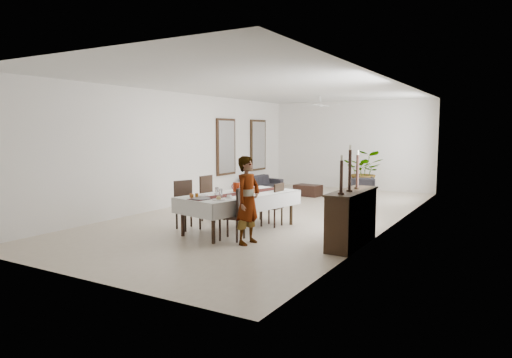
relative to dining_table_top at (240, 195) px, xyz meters
name	(u,v)px	position (x,y,z in m)	size (l,w,h in m)	color
floor	(274,214)	(-0.29, 2.10, -0.75)	(6.00, 12.00, 0.00)	beige
ceiling	(274,87)	(-0.29, 2.10, 2.45)	(6.00, 12.00, 0.02)	silver
wall_back	(351,145)	(-0.29, 8.10, 0.85)	(6.00, 0.02, 3.20)	white
wall_front	(74,168)	(-0.29, -3.90, 0.85)	(6.00, 0.02, 3.20)	white
wall_left	(182,149)	(-3.29, 2.10, 0.85)	(0.02, 12.00, 3.20)	white
wall_right	(394,154)	(2.71, 2.10, 0.85)	(0.02, 12.00, 3.20)	white
dining_table_top	(240,195)	(0.00, 0.00, 0.00)	(1.04, 2.50, 0.05)	black
table_leg_fl	(183,218)	(-0.70, -1.06, -0.39)	(0.07, 0.07, 0.73)	black
table_leg_fr	(213,225)	(0.20, -1.26, -0.39)	(0.07, 0.07, 0.73)	black
table_leg_bl	(261,204)	(-0.20, 1.26, -0.39)	(0.07, 0.07, 0.73)	black
table_leg_br	(291,209)	(0.70, 1.06, -0.39)	(0.07, 0.07, 0.73)	black
tablecloth_top	(240,194)	(0.00, 0.00, 0.03)	(1.23, 2.68, 0.01)	white
tablecloth_drape_left	(220,198)	(-0.59, 0.13, -0.12)	(0.01, 2.68, 0.31)	white
tablecloth_drape_right	(261,204)	(0.59, -0.13, -0.12)	(0.01, 2.68, 0.31)	silver
tablecloth_drape_near	(191,209)	(-0.28, -1.31, -0.12)	(1.23, 0.01, 0.31)	silver
tablecloth_drape_far	(280,194)	(0.28, 1.31, -0.12)	(1.23, 0.01, 0.31)	silver
table_runner	(240,193)	(0.00, 0.00, 0.04)	(0.36, 2.60, 0.00)	#551C18
red_pitcher	(236,187)	(-0.22, 0.21, 0.14)	(0.16, 0.16, 0.21)	maroon
pitcher_handle	(234,187)	(-0.31, 0.23, 0.14)	(0.12, 0.12, 0.02)	maroon
wine_glass_near	(221,193)	(-0.02, -0.69, 0.13)	(0.07, 0.07, 0.18)	white
wine_glass_mid	(217,192)	(-0.22, -0.54, 0.13)	(0.07, 0.07, 0.18)	white
teacup_right	(229,197)	(0.17, -0.68, 0.07)	(0.09, 0.09, 0.06)	white
saucer_right	(229,198)	(0.17, -0.68, 0.04)	(0.16, 0.16, 0.01)	white
teacup_left	(217,192)	(-0.38, -0.29, 0.07)	(0.09, 0.09, 0.06)	silver
saucer_left	(217,194)	(-0.38, -0.29, 0.04)	(0.16, 0.16, 0.01)	white
plate_near_right	(219,200)	(0.14, -0.99, 0.05)	(0.25, 0.25, 0.02)	white
bread_near_right	(219,198)	(0.14, -0.99, 0.07)	(0.09, 0.09, 0.09)	#DEB46C
plate_near_left	(202,196)	(-0.47, -0.70, 0.05)	(0.25, 0.25, 0.02)	silver
plate_far_left	(247,189)	(-0.21, 0.63, 0.05)	(0.25, 0.25, 0.02)	silver
serving_tray	(201,199)	(-0.23, -1.07, 0.05)	(0.37, 0.37, 0.02)	#434248
jam_jar_a	(192,196)	(-0.46, -1.05, 0.08)	(0.07, 0.07, 0.08)	#984D16
jam_jar_b	(191,195)	(-0.55, -0.97, 0.08)	(0.07, 0.07, 0.08)	#994416
jam_jar_c	(197,195)	(-0.47, -0.88, 0.08)	(0.07, 0.07, 0.08)	#8D4F14
fruit_basket	(250,190)	(0.11, 0.24, 0.09)	(0.31, 0.31, 0.10)	brown
fruit_red	(252,187)	(0.14, 0.26, 0.17)	(0.09, 0.09, 0.09)	#A81A10
fruit_green	(250,186)	(0.07, 0.28, 0.17)	(0.08, 0.08, 0.08)	olive
fruit_yellow	(248,187)	(0.09, 0.19, 0.17)	(0.09, 0.09, 0.09)	yellow
chair_right_near_seat	(232,217)	(0.33, -0.81, -0.30)	(0.44, 0.44, 0.05)	black
chair_right_near_leg_fl	(237,231)	(0.54, -0.96, -0.54)	(0.04, 0.04, 0.43)	black
chair_right_near_leg_fr	(244,228)	(0.48, -0.61, -0.54)	(0.04, 0.04, 0.43)	black
chair_right_near_leg_bl	(220,230)	(0.18, -1.02, -0.54)	(0.04, 0.04, 0.43)	black
chair_right_near_leg_br	(228,226)	(0.13, -0.66, -0.54)	(0.04, 0.04, 0.43)	black
chair_right_near_back	(241,202)	(0.53, -0.78, 0.00)	(0.44, 0.04, 0.56)	black
chair_right_far_seat	(272,207)	(0.38, 0.72, -0.33)	(0.41, 0.41, 0.05)	black
chair_right_far_leg_fl	(274,219)	(0.54, 0.55, -0.55)	(0.04, 0.04, 0.40)	black
chair_right_far_leg_fr	(282,217)	(0.55, 0.88, -0.55)	(0.04, 0.04, 0.40)	black
chair_right_far_leg_bl	(261,217)	(0.21, 0.56, -0.55)	(0.04, 0.04, 0.40)	black
chair_right_far_leg_br	(269,215)	(0.22, 0.89, -0.55)	(0.04, 0.04, 0.40)	black
chair_right_far_back	(279,195)	(0.57, 0.72, -0.05)	(0.41, 0.04, 0.52)	black
chair_left_near_seat	(188,208)	(-1.01, -0.48, -0.29)	(0.44, 0.44, 0.05)	black
chair_left_near_leg_fl	(191,217)	(-1.12, -0.25, -0.54)	(0.04, 0.04, 0.44)	black
chair_left_near_leg_fr	(177,219)	(-1.25, -0.59, -0.54)	(0.04, 0.04, 0.44)	black
chair_left_near_leg_bl	(200,219)	(-0.78, -0.38, -0.54)	(0.04, 0.04, 0.44)	black
chair_left_near_leg_br	(185,221)	(-0.91, -0.72, -0.54)	(0.04, 0.04, 0.44)	black
chair_left_near_back	(183,193)	(-1.20, -0.42, 0.01)	(0.44, 0.04, 0.56)	black
chair_left_far_seat	(213,201)	(-1.11, 0.56, -0.28)	(0.45, 0.45, 0.05)	black
chair_left_far_leg_fl	(212,209)	(-1.28, 0.75, -0.53)	(0.04, 0.04, 0.44)	black
chair_left_far_leg_fr	(202,212)	(-1.30, 0.39, -0.53)	(0.04, 0.04, 0.44)	black
chair_left_far_leg_bl	(224,211)	(-0.92, 0.74, -0.53)	(0.04, 0.04, 0.44)	black
chair_left_far_leg_br	(215,213)	(-0.93, 0.37, -0.53)	(0.04, 0.04, 0.44)	black
chair_left_far_back	(206,188)	(-1.31, 0.57, 0.02)	(0.45, 0.04, 0.57)	black
woman	(248,200)	(0.77, -0.93, 0.07)	(0.60, 0.40, 1.65)	#92939A
sideboard_body	(352,219)	(2.49, -0.06, -0.26)	(0.44, 1.66, 1.00)	black
sideboard_top	(352,191)	(2.49, -0.06, 0.26)	(0.49, 1.72, 0.03)	black
candlestick_near_base	(341,193)	(2.49, -0.67, 0.29)	(0.11, 0.11, 0.03)	black
candlestick_near_shaft	(341,177)	(2.49, -0.67, 0.58)	(0.06, 0.06, 0.55)	black
candlestick_near_candle	(342,158)	(2.49, -0.67, 0.90)	(0.04, 0.04, 0.09)	beige
candlestick_mid_base	(349,191)	(2.49, -0.23, 0.29)	(0.11, 0.11, 0.03)	black
candlestick_mid_shaft	(350,170)	(2.49, -0.23, 0.67)	(0.06, 0.06, 0.72)	black
candlestick_mid_candle	(350,147)	(2.49, -0.23, 1.07)	(0.04, 0.04, 0.09)	silver
candlestick_far_base	(357,188)	(2.49, 0.21, 0.29)	(0.11, 0.11, 0.03)	black
candlestick_far_shaft	(357,171)	(2.49, 0.21, 0.61)	(0.06, 0.06, 0.61)	black
candlestick_far_candle	(358,153)	(2.49, 0.21, 0.96)	(0.04, 0.04, 0.09)	#EDE7CD
sofa	(261,184)	(-2.73, 5.68, -0.48)	(1.88, 0.74, 0.55)	#2C282E
armchair	(362,187)	(0.81, 5.96, -0.41)	(0.73, 0.75, 0.68)	#252328
coffee_table	(308,190)	(-0.85, 5.51, -0.57)	(0.82, 0.55, 0.37)	black
potted_plant	(365,171)	(0.51, 7.20, -0.01)	(1.33, 1.15, 1.48)	#2F5D25
mirror_frame_near	(226,147)	(-3.25, 4.30, 0.85)	(0.06, 1.05, 1.85)	black
mirror_glass_near	(227,147)	(-3.22, 4.30, 0.85)	(0.01, 0.90, 1.70)	silver
mirror_frame_far	(258,145)	(-3.25, 6.40, 0.85)	(0.06, 1.05, 1.85)	black
mirror_glass_far	(259,145)	(-3.22, 6.40, 0.85)	(0.01, 0.90, 1.70)	silver
fan_rod	(320,99)	(-0.29, 5.10, 2.35)	(0.04, 0.04, 0.20)	white
fan_hub	(320,105)	(-0.29, 5.10, 2.15)	(0.16, 0.16, 0.08)	silver
fan_blade_n	(324,106)	(-0.29, 5.45, 2.15)	(0.10, 0.55, 0.01)	silver
fan_blade_s	(316,105)	(-0.29, 4.75, 2.15)	(0.10, 0.55, 0.01)	silver
fan_blade_e	(331,105)	(0.06, 5.10, 2.15)	(0.55, 0.10, 0.01)	white
fan_blade_w	(310,106)	(-0.64, 5.10, 2.15)	(0.55, 0.10, 0.01)	white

